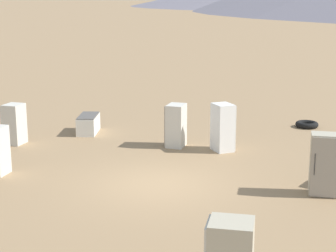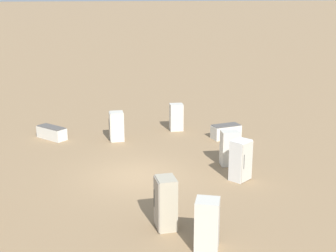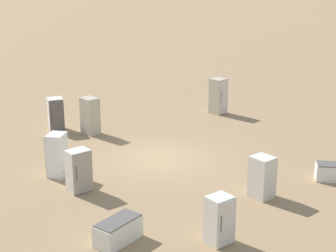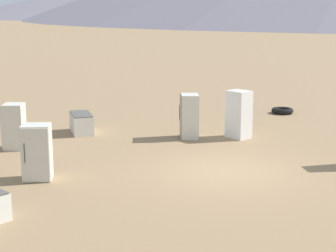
% 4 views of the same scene
% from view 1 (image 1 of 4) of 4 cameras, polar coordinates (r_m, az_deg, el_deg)
% --- Properties ---
extents(ground_plane, '(1000.00, 1000.00, 0.00)m').
position_cam_1_polar(ground_plane, '(16.31, -0.92, -5.93)').
color(ground_plane, '#937551').
extents(discarded_fridge_0, '(0.75, 0.78, 1.47)m').
position_cam_1_polar(discarded_fridge_0, '(21.22, -15.37, 0.20)').
color(discarded_fridge_0, beige).
rests_on(discarded_fridge_0, ground_plane).
extents(discarded_fridge_1, '(0.73, 0.85, 1.54)m').
position_cam_1_polar(discarded_fridge_1, '(20.09, 0.79, 0.05)').
color(discarded_fridge_1, beige).
rests_on(discarded_fridge_1, ground_plane).
extents(discarded_fridge_3, '(0.88, 1.56, 0.72)m').
position_cam_1_polar(discarded_fridge_3, '(22.38, -8.10, 0.20)').
color(discarded_fridge_3, silver).
rests_on(discarded_fridge_3, ground_plane).
extents(discarded_fridge_5, '(0.80, 0.65, 1.71)m').
position_cam_1_polar(discarded_fridge_5, '(15.81, 15.60, -3.80)').
color(discarded_fridge_5, '#B2A88E').
rests_on(discarded_fridge_5, ground_plane).
extents(discarded_fridge_7, '(0.93, 0.96, 1.67)m').
position_cam_1_polar(discarded_fridge_7, '(19.62, 5.62, -0.14)').
color(discarded_fridge_7, white).
rests_on(discarded_fridge_7, ground_plane).
extents(scrap_tire, '(0.94, 0.94, 0.24)m').
position_cam_1_polar(scrap_tire, '(23.83, 13.92, 0.15)').
color(scrap_tire, black).
rests_on(scrap_tire, ground_plane).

